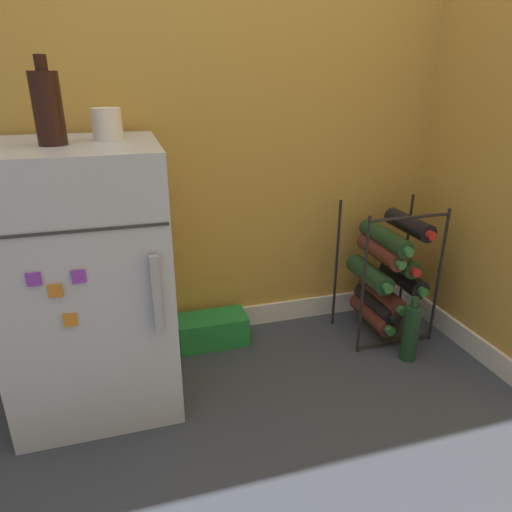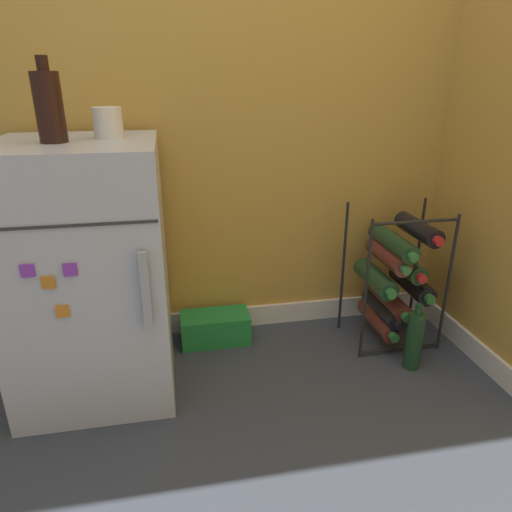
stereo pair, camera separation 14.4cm
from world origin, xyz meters
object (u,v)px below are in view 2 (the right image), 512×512
Objects in this scene: mini_fridge at (90,272)px; loose_bottle_floor at (414,340)px; wine_rack at (393,278)px; soda_box at (215,328)px; fridge_top_bottle at (49,106)px; fridge_top_cup at (108,123)px.

loose_bottle_floor is (1.13, -0.14, -0.31)m from mini_fridge.
mini_fridge reaches higher than wine_rack.
wine_rack reaches higher than soda_box.
fridge_top_bottle is (-1.17, -0.10, 0.67)m from wine_rack.
wine_rack is 2.14× the size of loose_bottle_floor.
fridge_top_bottle is (-0.04, -0.03, 0.53)m from mini_fridge.
fridge_top_cup is at bearing -155.67° from soda_box.
fridge_top_bottle is at bearing -154.13° from fridge_top_cup.
wine_rack is 1.20m from fridge_top_cup.
mini_fridge reaches higher than soda_box.
fridge_top_bottle reaches higher than wine_rack.
mini_fridge is 0.59m from soda_box.
soda_box is at bearing 24.33° from fridge_top_cup.
fridge_top_cup is (-1.03, -0.03, 0.62)m from wine_rack.
wine_rack is 2.44× the size of fridge_top_bottle.
fridge_top_bottle is (-0.46, -0.21, 0.89)m from soda_box.
mini_fridge is 9.19× the size of fridge_top_cup.
fridge_top_bottle reaches higher than mini_fridge.
fridge_top_cup is at bearing -178.27° from wine_rack.
fridge_top_bottle is (-0.15, -0.07, 0.05)m from fridge_top_cup.
fridge_top_bottle is at bearing 174.72° from loose_bottle_floor.
fridge_top_cup is at bearing 19.02° from mini_fridge.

